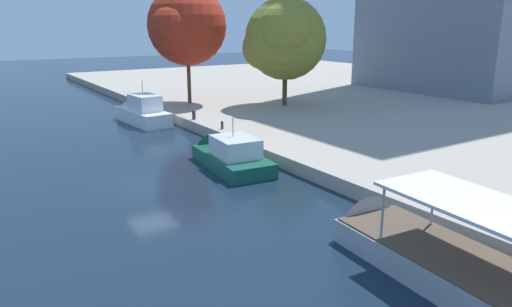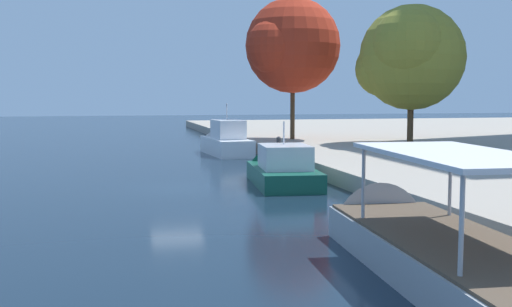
{
  "view_description": "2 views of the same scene",
  "coord_description": "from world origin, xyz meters",
  "px_view_note": "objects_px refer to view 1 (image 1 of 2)",
  "views": [
    {
      "loc": [
        24.74,
        -8.83,
        8.71
      ],
      "look_at": [
        4.75,
        4.1,
        2.2
      ],
      "focal_mm": 33.15,
      "sensor_mm": 36.0,
      "label": 1
    },
    {
      "loc": [
        30.06,
        -3.2,
        4.54
      ],
      "look_at": [
        2.16,
        3.45,
        1.84
      ],
      "focal_mm": 43.72,
      "sensor_mm": 36.0,
      "label": 2
    }
  ],
  "objects_px": {
    "tree_1": "(185,27)",
    "tree_2": "(283,38)",
    "mooring_bollard_2": "(194,114)",
    "motor_yacht_1": "(228,158)",
    "tour_boat_2": "(444,267)",
    "mooring_bollard_0": "(222,125)",
    "motor_yacht_0": "(141,114)"
  },
  "relations": [
    {
      "from": "tour_boat_2",
      "to": "tree_2",
      "type": "height_order",
      "value": "tree_2"
    },
    {
      "from": "tree_1",
      "to": "tour_boat_2",
      "type": "bearing_deg",
      "value": -10.53
    },
    {
      "from": "tour_boat_2",
      "to": "mooring_bollard_2",
      "type": "relative_size",
      "value": 14.62
    },
    {
      "from": "motor_yacht_1",
      "to": "mooring_bollard_2",
      "type": "distance_m",
      "value": 11.48
    },
    {
      "from": "motor_yacht_1",
      "to": "motor_yacht_0",
      "type": "bearing_deg",
      "value": 5.31
    },
    {
      "from": "motor_yacht_0",
      "to": "mooring_bollard_2",
      "type": "height_order",
      "value": "motor_yacht_0"
    },
    {
      "from": "tour_boat_2",
      "to": "mooring_bollard_0",
      "type": "bearing_deg",
      "value": -4.51
    },
    {
      "from": "tree_1",
      "to": "motor_yacht_0",
      "type": "bearing_deg",
      "value": -65.21
    },
    {
      "from": "motor_yacht_0",
      "to": "tree_1",
      "type": "distance_m",
      "value": 10.2
    },
    {
      "from": "motor_yacht_0",
      "to": "tree_1",
      "type": "bearing_deg",
      "value": -69.35
    },
    {
      "from": "mooring_bollard_2",
      "to": "tree_2",
      "type": "height_order",
      "value": "tree_2"
    },
    {
      "from": "mooring_bollard_0",
      "to": "tree_2",
      "type": "height_order",
      "value": "tree_2"
    },
    {
      "from": "motor_yacht_0",
      "to": "motor_yacht_1",
      "type": "relative_size",
      "value": 1.02
    },
    {
      "from": "mooring_bollard_2",
      "to": "tour_boat_2",
      "type": "bearing_deg",
      "value": -7.03
    },
    {
      "from": "motor_yacht_1",
      "to": "tour_boat_2",
      "type": "bearing_deg",
      "value": -175.87
    },
    {
      "from": "mooring_bollard_2",
      "to": "tree_1",
      "type": "distance_m",
      "value": 11.24
    },
    {
      "from": "mooring_bollard_0",
      "to": "tree_2",
      "type": "bearing_deg",
      "value": 121.07
    },
    {
      "from": "mooring_bollard_2",
      "to": "tree_2",
      "type": "distance_m",
      "value": 12.23
    },
    {
      "from": "tree_1",
      "to": "tree_2",
      "type": "xyz_separation_m",
      "value": [
        6.5,
        7.26,
        -1.06
      ]
    },
    {
      "from": "tour_boat_2",
      "to": "mooring_bollard_0",
      "type": "relative_size",
      "value": 19.04
    },
    {
      "from": "motor_yacht_0",
      "to": "tour_boat_2",
      "type": "relative_size",
      "value": 0.68
    },
    {
      "from": "tree_1",
      "to": "mooring_bollard_0",
      "type": "bearing_deg",
      "value": -13.43
    },
    {
      "from": "mooring_bollard_0",
      "to": "mooring_bollard_2",
      "type": "height_order",
      "value": "mooring_bollard_2"
    },
    {
      "from": "tree_1",
      "to": "motor_yacht_1",
      "type": "bearing_deg",
      "value": -17.88
    },
    {
      "from": "motor_yacht_1",
      "to": "tree_1",
      "type": "height_order",
      "value": "tree_1"
    },
    {
      "from": "tour_boat_2",
      "to": "tree_1",
      "type": "relative_size",
      "value": 1.02
    },
    {
      "from": "motor_yacht_1",
      "to": "tree_1",
      "type": "bearing_deg",
      "value": -12.27
    },
    {
      "from": "mooring_bollard_2",
      "to": "tree_2",
      "type": "relative_size",
      "value": 0.08
    },
    {
      "from": "motor_yacht_1",
      "to": "mooring_bollard_0",
      "type": "height_order",
      "value": "motor_yacht_1"
    },
    {
      "from": "motor_yacht_1",
      "to": "tree_2",
      "type": "bearing_deg",
      "value": -41.26
    },
    {
      "from": "motor_yacht_1",
      "to": "mooring_bollard_2",
      "type": "bearing_deg",
      "value": -9.33
    },
    {
      "from": "motor_yacht_0",
      "to": "tree_1",
      "type": "xyz_separation_m",
      "value": [
        -2.8,
        6.07,
        7.7
      ]
    }
  ]
}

